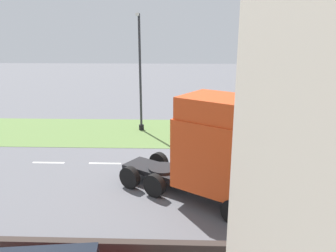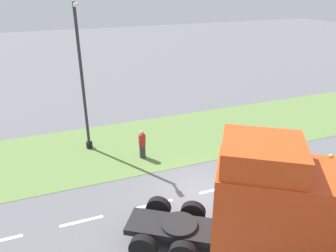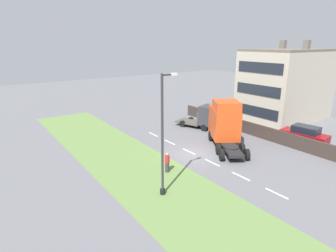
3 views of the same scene
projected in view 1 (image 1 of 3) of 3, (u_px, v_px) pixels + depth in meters
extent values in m
plane|color=slate|center=(204.00, 165.00, 18.10)|extent=(120.00, 120.00, 0.00)
cube|color=#607F42|center=(198.00, 133.00, 23.87)|extent=(7.00, 44.00, 0.01)
cube|color=white|center=(49.00, 163.00, 18.39)|extent=(0.16, 1.80, 0.00)
cube|color=white|center=(105.00, 163.00, 18.28)|extent=(0.16, 1.80, 0.00)
cube|color=white|center=(162.00, 164.00, 18.18)|extent=(0.16, 1.80, 0.00)
cube|color=white|center=(220.00, 165.00, 18.07)|extent=(0.16, 1.80, 0.00)
cube|color=white|center=(278.00, 166.00, 17.97)|extent=(0.16, 1.80, 0.00)
cube|color=black|center=(192.00, 181.00, 14.65)|extent=(5.11, 6.82, 0.24)
cube|color=#DB4719|center=(228.00, 155.00, 13.31)|extent=(4.26, 4.70, 2.93)
cube|color=black|center=(276.00, 182.00, 12.37)|extent=(1.79, 1.20, 1.64)
cube|color=black|center=(279.00, 150.00, 12.01)|extent=(1.90, 1.27, 0.94)
cube|color=#DB4719|center=(216.00, 107.00, 13.11)|extent=(3.39, 3.46, 0.90)
sphere|color=orange|center=(254.00, 103.00, 11.44)|extent=(0.14, 0.14, 0.14)
cylinder|color=black|center=(163.00, 168.00, 15.50)|extent=(1.88, 1.88, 0.12)
cylinder|color=black|center=(256.00, 189.00, 14.18)|extent=(0.84, 1.05, 1.04)
cylinder|color=black|center=(234.00, 212.00, 12.39)|extent=(0.84, 1.05, 1.04)
cylinder|color=black|center=(182.00, 169.00, 16.29)|extent=(0.84, 1.05, 1.04)
cylinder|color=black|center=(154.00, 185.00, 14.50)|extent=(0.84, 1.05, 1.04)
cylinder|color=black|center=(159.00, 162.00, 17.09)|extent=(0.84, 1.05, 1.04)
cylinder|color=black|center=(130.00, 177.00, 15.30)|extent=(0.84, 1.05, 1.04)
cylinder|color=black|center=(141.00, 127.00, 24.46)|extent=(0.37, 0.37, 0.40)
cylinder|color=#2D2D33|center=(140.00, 75.00, 23.37)|extent=(0.17, 0.17, 8.28)
cylinder|color=#2D2D33|center=(138.00, 15.00, 21.82)|extent=(0.90, 0.12, 0.12)
cube|color=silver|center=(137.00, 14.00, 21.39)|extent=(0.44, 0.20, 0.16)
cylinder|color=#333338|center=(177.00, 134.00, 22.16)|extent=(0.34, 0.34, 0.81)
cylinder|color=#B22626|center=(177.00, 124.00, 21.96)|extent=(0.39, 0.39, 0.64)
sphere|color=tan|center=(177.00, 118.00, 21.84)|extent=(0.22, 0.22, 0.22)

